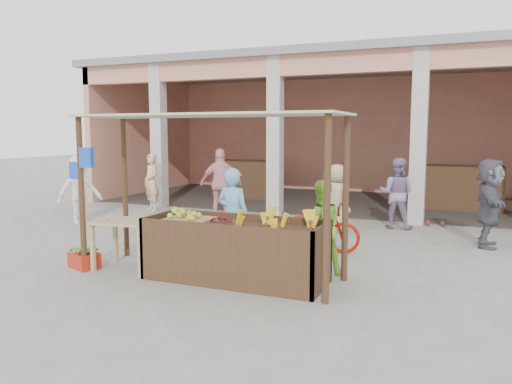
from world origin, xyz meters
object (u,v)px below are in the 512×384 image
at_px(fruit_stall, 235,253).
at_px(vendor_green, 320,225).
at_px(red_crate, 85,260).
at_px(motorcycle, 314,226).
at_px(side_table, 127,229).
at_px(vendor_blue, 233,213).

distance_m(fruit_stall, vendor_green, 1.35).
xyz_separation_m(red_crate, motorcycle, (3.02, 2.46, 0.33)).
relative_size(fruit_stall, motorcycle, 1.50).
relative_size(fruit_stall, side_table, 2.50).
relative_size(vendor_green, motorcycle, 0.87).
bearing_deg(motorcycle, vendor_blue, 138.46).
bearing_deg(red_crate, vendor_blue, 47.85).
height_order(red_crate, motorcycle, motorcycle).
bearing_deg(red_crate, side_table, 33.56).
distance_m(side_table, red_crate, 0.89).
distance_m(side_table, motorcycle, 3.26).
height_order(side_table, vendor_green, vendor_green).
bearing_deg(fruit_stall, vendor_green, 37.73).
xyz_separation_m(side_table, red_crate, (-0.70, -0.17, -0.52)).
height_order(fruit_stall, vendor_green, vendor_green).
relative_size(vendor_blue, motorcycle, 0.97).
bearing_deg(motorcycle, vendor_green, -166.82).
xyz_separation_m(red_crate, vendor_blue, (2.08, 1.09, 0.72)).
height_order(side_table, motorcycle, motorcycle).
height_order(fruit_stall, side_table, fruit_stall).
bearing_deg(fruit_stall, motorcycle, 75.77).
bearing_deg(vendor_green, red_crate, -10.94).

